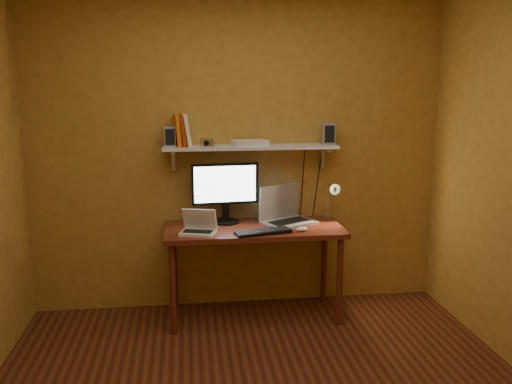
{
  "coord_description": "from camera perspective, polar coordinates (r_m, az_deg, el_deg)",
  "views": [
    {
      "loc": [
        -0.43,
        -2.82,
        1.87
      ],
      "look_at": [
        0.09,
        1.18,
        1.05
      ],
      "focal_mm": 38.0,
      "sensor_mm": 36.0,
      "label": 1
    }
  ],
  "objects": [
    {
      "name": "room",
      "position": [
        2.91,
        1.28,
        0.17
      ],
      "size": [
        3.44,
        3.24,
        2.64
      ],
      "color": "#5F2F18",
      "rests_on": "ground"
    },
    {
      "name": "desk",
      "position": [
        4.3,
        -0.22,
        -4.81
      ],
      "size": [
        1.4,
        0.6,
        0.75
      ],
      "color": "maroon",
      "rests_on": "ground"
    },
    {
      "name": "wall_shelf",
      "position": [
        4.35,
        -0.55,
        4.71
      ],
      "size": [
        1.4,
        0.25,
        0.21
      ],
      "color": "silver",
      "rests_on": "room"
    },
    {
      "name": "monitor",
      "position": [
        4.37,
        -3.25,
        0.26
      ],
      "size": [
        0.54,
        0.25,
        0.49
      ],
      "rotation": [
        0.0,
        0.0,
        0.08
      ],
      "color": "black",
      "rests_on": "desk"
    },
    {
      "name": "laptop",
      "position": [
        4.42,
        3.05,
        -2.21
      ],
      "size": [
        0.49,
        0.45,
        0.3
      ],
      "rotation": [
        0.0,
        0.0,
        0.5
      ],
      "color": "gray",
      "rests_on": "desk"
    },
    {
      "name": "netbook",
      "position": [
        4.12,
        -6.04,
        -3.63
      ],
      "size": [
        0.3,
        0.25,
        0.19
      ],
      "rotation": [
        0.0,
        0.0,
        -0.29
      ],
      "color": "white",
      "rests_on": "desk"
    },
    {
      "name": "keyboard",
      "position": [
        4.1,
        0.76,
        -4.22
      ],
      "size": [
        0.45,
        0.23,
        0.02
      ],
      "primitive_type": "cube",
      "rotation": [
        0.0,
        0.0,
        0.21
      ],
      "color": "black",
      "rests_on": "desk"
    },
    {
      "name": "mouse",
      "position": [
        4.17,
        4.86,
        -3.91
      ],
      "size": [
        0.1,
        0.08,
        0.03
      ],
      "primitive_type": "ellipsoid",
      "rotation": [
        0.0,
        0.0,
        0.18
      ],
      "color": "white",
      "rests_on": "desk"
    },
    {
      "name": "desk_lamp",
      "position": [
        4.48,
        7.97,
        -0.4
      ],
      "size": [
        0.09,
        0.23,
        0.38
      ],
      "color": "silver",
      "rests_on": "desk"
    },
    {
      "name": "speaker_left",
      "position": [
        4.32,
        -9.06,
        5.79
      ],
      "size": [
        0.09,
        0.09,
        0.16
      ],
      "primitive_type": "cube",
      "rotation": [
        0.0,
        0.0,
        0.05
      ],
      "color": "gray",
      "rests_on": "wall_shelf"
    },
    {
      "name": "speaker_right",
      "position": [
        4.47,
        7.65,
        6.12
      ],
      "size": [
        0.11,
        0.11,
        0.18
      ],
      "primitive_type": "cube",
      "rotation": [
        0.0,
        0.0,
        -0.09
      ],
      "color": "gray",
      "rests_on": "wall_shelf"
    },
    {
      "name": "books",
      "position": [
        4.32,
        -7.82,
        6.44
      ],
      "size": [
        0.15,
        0.18,
        0.25
      ],
      "color": "orange",
      "rests_on": "wall_shelf"
    },
    {
      "name": "shelf_camera",
      "position": [
        4.25,
        -5.16,
        5.17
      ],
      "size": [
        0.11,
        0.07,
        0.07
      ],
      "color": "silver",
      "rests_on": "wall_shelf"
    },
    {
      "name": "router",
      "position": [
        4.33,
        -0.66,
        5.19
      ],
      "size": [
        0.3,
        0.23,
        0.05
      ],
      "primitive_type": "cube",
      "rotation": [
        0.0,
        0.0,
        0.17
      ],
      "color": "white",
      "rests_on": "wall_shelf"
    }
  ]
}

